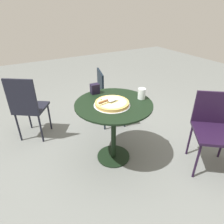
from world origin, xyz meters
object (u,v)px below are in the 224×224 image
pizza_on_tray (112,103)px  patio_chair_far (215,126)px  drinking_cup (142,94)px  pizza_server (107,101)px  patio_chair_near (108,94)px  napkin_dispenser (95,89)px  patio_chair_corner (28,105)px  patio_table (114,117)px

pizza_on_tray → patio_chair_far: (0.93, -0.57, -0.24)m
pizza_on_tray → drinking_cup: 0.36m
pizza_server → patio_chair_near: bearing=61.5°
pizza_server → patio_chair_near: (0.39, 0.73, -0.30)m
napkin_dispenser → patio_chair_near: 0.60m
patio_chair_far → drinking_cup: bearing=136.1°
pizza_server → patio_chair_corner: bearing=126.5°
patio_chair_near → patio_chair_corner: (-1.06, 0.17, 0.02)m
patio_chair_near → patio_table: bearing=-113.5°
pizza_on_tray → patio_chair_near: size_ratio=0.45×
patio_table → pizza_on_tray: (-0.04, -0.03, 0.19)m
patio_table → pizza_on_tray: size_ratio=2.19×
pizza_on_tray → napkin_dispenser: napkin_dispenser is taller
pizza_on_tray → patio_chair_corner: size_ratio=0.42×
patio_chair_near → pizza_server: bearing=-118.5°
napkin_dispenser → patio_chair_far: (0.95, -0.92, -0.28)m
pizza_server → napkin_dispenser: 0.35m
napkin_dispenser → pizza_server: bearing=88.5°
napkin_dispenser → patio_chair_corner: size_ratio=0.13×
patio_table → patio_chair_far: (0.89, -0.60, -0.05)m
pizza_server → patio_chair_corner: 1.15m
patio_table → pizza_server: size_ratio=3.79×
patio_table → pizza_server: (-0.09, -0.02, 0.23)m
pizza_on_tray → napkin_dispenser: (-0.03, 0.35, 0.04)m
patio_table → patio_chair_near: bearing=66.5°
pizza_on_tray → patio_chair_corner: 1.18m
napkin_dispenser → patio_chair_corner: (-0.69, 0.55, -0.28)m
drinking_cup → patio_chair_corner: patio_chair_corner is taller
drinking_cup → patio_chair_near: (-0.01, 0.75, -0.29)m
pizza_server → pizza_on_tray: bearing=-3.1°
drinking_cup → patio_chair_corner: 1.44m
napkin_dispenser → patio_chair_far: napkin_dispenser is taller
pizza_server → patio_table: bearing=15.7°
patio_chair_near → patio_chair_far: patio_chair_far is taller
napkin_dispenser → patio_chair_far: bearing=138.7°
drinking_cup → patio_chair_far: bearing=-43.9°
napkin_dispenser → pizza_on_tray: bearing=97.0°
pizza_on_tray → drinking_cup: size_ratio=3.26×
drinking_cup → patio_chair_corner: size_ratio=0.13×
pizza_on_tray → pizza_server: pizza_server is taller
drinking_cup → patio_chair_corner: bearing=139.3°
pizza_on_tray → patio_chair_corner: (-0.72, 0.90, -0.24)m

